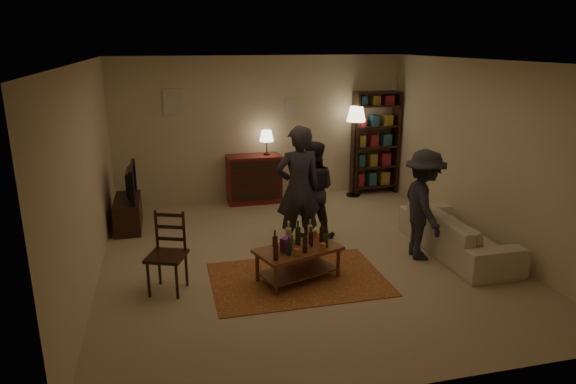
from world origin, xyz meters
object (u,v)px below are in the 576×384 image
object	(u,v)px
sofa	(458,233)
tv_stand	(128,205)
bookshelf	(375,142)
dresser	(254,178)
person_right	(312,190)
floor_lamp	(356,120)
dining_chair	(168,249)
coffee_table	(298,251)
person_left	(298,189)
person_by_sofa	(423,205)

from	to	relation	value
sofa	tv_stand	bearing A→B (deg)	64.66
tv_stand	bookshelf	size ratio (longest dim) A/B	0.52
bookshelf	sofa	distance (m)	3.26
dresser	bookshelf	xyz separation A→B (m)	(2.44, 0.07, 0.56)
dresser	person_right	bearing A→B (deg)	-75.10
floor_lamp	person_right	size ratio (longest dim) A/B	1.16
dresser	floor_lamp	bearing A→B (deg)	-1.84
dining_chair	person_right	xyz separation A→B (m)	(2.19, 1.28, 0.24)
coffee_table	person_left	world-z (taller)	person_left
floor_lamp	person_by_sofa	bearing A→B (deg)	-93.07
person_right	dresser	bearing A→B (deg)	-53.80
person_left	coffee_table	bearing A→B (deg)	73.19
coffee_table	tv_stand	size ratio (longest dim) A/B	1.12
person_by_sofa	dining_chair	bearing A→B (deg)	100.81
bookshelf	person_right	bearing A→B (deg)	-132.64
coffee_table	person_left	xyz separation A→B (m)	(0.27, 1.01, 0.53)
person_left	person_right	xyz separation A→B (m)	(0.32, 0.40, -0.15)
coffee_table	person_left	distance (m)	1.17
sofa	person_by_sofa	distance (m)	0.75
dining_chair	floor_lamp	size ratio (longest dim) A/B	0.57
dining_chair	dresser	xyz separation A→B (m)	(1.65, 3.29, -0.05)
tv_stand	dresser	distance (m)	2.43
dining_chair	person_left	world-z (taller)	person_left
dresser	floor_lamp	world-z (taller)	floor_lamp
coffee_table	person_by_sofa	bearing A→B (deg)	8.62
tv_stand	dresser	bearing A→B (deg)	22.07
dining_chair	bookshelf	size ratio (longest dim) A/B	0.50
person_right	dining_chair	bearing A→B (deg)	51.73
dining_chair	sofa	xyz separation A→B (m)	(4.05, 0.17, -0.22)
sofa	person_by_sofa	world-z (taller)	person_by_sofa
tv_stand	coffee_table	bearing A→B (deg)	-48.72
floor_lamp	person_by_sofa	size ratio (longest dim) A/B	1.14
coffee_table	sofa	size ratio (longest dim) A/B	0.57
sofa	person_right	size ratio (longest dim) A/B	1.37
floor_lamp	bookshelf	bearing A→B (deg)	15.54
tv_stand	sofa	size ratio (longest dim) A/B	0.51
sofa	person_left	distance (m)	2.37
tv_stand	person_right	bearing A→B (deg)	-21.35
dining_chair	tv_stand	bearing A→B (deg)	125.59
tv_stand	person_left	distance (m)	2.93
person_right	person_left	bearing A→B (deg)	72.76
person_left	floor_lamp	bearing A→B (deg)	-128.58
tv_stand	person_left	xyz separation A→B (m)	(2.47, -1.49, 0.53)
coffee_table	sofa	xyz separation A→B (m)	(2.45, 0.30, -0.09)
bookshelf	sofa	xyz separation A→B (m)	(-0.05, -3.18, -0.73)
tv_stand	sofa	xyz separation A→B (m)	(4.64, -2.20, -0.08)
dresser	person_right	size ratio (longest dim) A/B	0.89
bookshelf	person_by_sofa	size ratio (longest dim) A/B	1.30
bookshelf	person_left	bearing A→B (deg)	-132.01
sofa	person_left	bearing A→B (deg)	71.94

